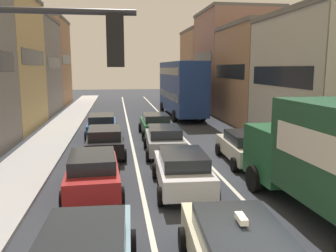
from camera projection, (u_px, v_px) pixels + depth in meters
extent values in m
cube|color=#B1B1B1|center=(59.00, 131.00, 24.86)|extent=(2.60, 64.00, 0.14)
cube|color=silver|center=(129.00, 130.00, 25.59)|extent=(0.16, 60.00, 0.01)
cube|color=silver|center=(175.00, 129.00, 26.08)|extent=(0.16, 60.00, 0.01)
cube|color=black|center=(34.00, 57.00, 25.71)|extent=(0.02, 7.04, 1.10)
cube|color=gray|center=(18.00, 68.00, 33.91)|extent=(7.00, 8.70, 9.06)
cube|color=black|center=(55.00, 63.00, 34.34)|extent=(0.02, 7.04, 1.10)
cube|color=#66605B|center=(14.00, 18.00, 33.14)|extent=(7.20, 8.70, 0.30)
cube|color=#9E7556|center=(37.00, 63.00, 42.42)|extent=(7.00, 8.70, 10.07)
cube|color=black|center=(67.00, 59.00, 42.84)|extent=(0.02, 7.04, 1.10)
cube|color=#66605B|center=(34.00, 19.00, 41.56)|extent=(7.20, 8.70, 0.30)
cube|color=#9E7556|center=(212.00, 68.00, 45.64)|extent=(7.00, 8.70, 9.04)
cube|color=black|center=(186.00, 64.00, 45.07)|extent=(0.02, 7.04, 1.10)
cube|color=#66605B|center=(213.00, 31.00, 44.88)|extent=(7.20, 8.70, 0.30)
cube|color=#936B5B|center=(235.00, 63.00, 36.97)|extent=(7.00, 8.70, 10.07)
cube|color=black|center=(202.00, 58.00, 36.38)|extent=(0.02, 7.04, 1.10)
cube|color=#66605B|center=(236.00, 12.00, 36.12)|extent=(7.20, 8.70, 0.30)
cube|color=#9E7556|center=(270.00, 76.00, 28.58)|extent=(7.00, 8.70, 7.69)
cube|color=black|center=(229.00, 71.00, 28.01)|extent=(0.02, 7.04, 1.10)
cube|color=#66605B|center=(272.00, 26.00, 27.92)|extent=(7.20, 8.70, 0.30)
cube|color=#B2ADA3|center=(336.00, 83.00, 20.02)|extent=(7.00, 8.70, 7.37)
cube|color=black|center=(278.00, 76.00, 19.45)|extent=(0.02, 7.04, 1.10)
cylinder|color=#2D2D33|center=(23.00, 10.00, 5.42)|extent=(3.50, 0.10, 0.10)
cube|color=black|center=(115.00, 41.00, 5.70)|extent=(0.28, 0.28, 0.84)
sphere|color=red|center=(115.00, 26.00, 5.80)|extent=(0.18, 0.18, 0.18)
sphere|color=#F2A519|center=(115.00, 42.00, 5.84)|extent=(0.18, 0.18, 0.18)
sphere|color=green|center=(116.00, 57.00, 5.89)|extent=(0.18, 0.18, 0.18)
cube|color=#1E5933|center=(287.00, 153.00, 12.88)|extent=(2.48, 2.48, 1.90)
cube|color=black|center=(272.00, 136.00, 13.99)|extent=(2.02, 0.10, 0.70)
cube|color=white|center=(320.00, 150.00, 8.84)|extent=(0.18, 4.48, 0.90)
cylinder|color=black|center=(254.00, 179.00, 12.90)|extent=(0.33, 0.97, 0.96)
cylinder|color=black|center=(313.00, 175.00, 13.32)|extent=(0.33, 0.97, 0.96)
cube|color=#1E2328|center=(241.00, 236.00, 6.92)|extent=(1.73, 2.50, 0.52)
cube|color=#F2EACC|center=(241.00, 218.00, 6.86)|extent=(0.19, 0.45, 0.12)
cylinder|color=black|center=(184.00, 240.00, 8.63)|extent=(0.26, 0.65, 0.64)
cylinder|color=black|center=(256.00, 237.00, 8.78)|extent=(0.26, 0.65, 0.64)
cube|color=#1E2328|center=(83.00, 244.00, 6.62)|extent=(1.67, 2.46, 0.52)
cylinder|color=black|center=(54.00, 247.00, 8.30)|extent=(0.24, 0.65, 0.64)
cylinder|color=black|center=(132.00, 243.00, 8.50)|extent=(0.24, 0.65, 0.64)
cube|color=silver|center=(182.00, 172.00, 13.03)|extent=(1.99, 4.38, 0.70)
cube|color=#1E2328|center=(183.00, 159.00, 12.75)|extent=(1.69, 2.48, 0.52)
cylinder|color=black|center=(155.00, 171.00, 14.43)|extent=(0.25, 0.65, 0.64)
cylinder|color=black|center=(199.00, 170.00, 14.62)|extent=(0.25, 0.65, 0.64)
cylinder|color=black|center=(161.00, 196.00, 11.56)|extent=(0.25, 0.65, 0.64)
cylinder|color=black|center=(215.00, 194.00, 11.75)|extent=(0.25, 0.65, 0.64)
cube|color=#A51E1E|center=(93.00, 175.00, 12.76)|extent=(2.00, 4.38, 0.70)
cube|color=#1E2328|center=(92.00, 161.00, 12.47)|extent=(1.70, 2.48, 0.52)
cylinder|color=black|center=(70.00, 174.00, 14.05)|extent=(0.25, 0.65, 0.64)
cylinder|color=black|center=(117.00, 171.00, 14.40)|extent=(0.25, 0.65, 0.64)
cylinder|color=black|center=(63.00, 200.00, 11.22)|extent=(0.25, 0.65, 0.64)
cylinder|color=black|center=(121.00, 196.00, 11.57)|extent=(0.25, 0.65, 0.64)
cube|color=gray|center=(164.00, 142.00, 18.47)|extent=(1.98, 4.37, 0.70)
cube|color=#1E2328|center=(164.00, 132.00, 18.18)|extent=(1.68, 2.47, 0.52)
cylinder|color=black|center=(146.00, 143.00, 19.87)|extent=(0.25, 0.65, 0.64)
cylinder|color=black|center=(178.00, 142.00, 20.06)|extent=(0.25, 0.65, 0.64)
cylinder|color=black|center=(148.00, 155.00, 17.00)|extent=(0.25, 0.65, 0.64)
cylinder|color=black|center=(186.00, 154.00, 17.19)|extent=(0.25, 0.65, 0.64)
cube|color=black|center=(105.00, 143.00, 18.17)|extent=(1.91, 4.35, 0.70)
cube|color=#1E2328|center=(105.00, 133.00, 17.89)|extent=(1.65, 2.45, 0.52)
cylinder|color=black|center=(88.00, 144.00, 19.49)|extent=(0.24, 0.65, 0.64)
cylinder|color=black|center=(122.00, 143.00, 19.81)|extent=(0.24, 0.65, 0.64)
cylinder|color=black|center=(85.00, 157.00, 16.65)|extent=(0.24, 0.65, 0.64)
cylinder|color=black|center=(124.00, 155.00, 16.97)|extent=(0.24, 0.65, 0.64)
cube|color=#19592D|center=(155.00, 126.00, 23.55)|extent=(1.83, 4.31, 0.70)
cube|color=#1E2328|center=(156.00, 118.00, 23.26)|extent=(1.60, 2.42, 0.52)
cylinder|color=black|center=(140.00, 128.00, 24.89)|extent=(0.22, 0.64, 0.64)
cylinder|color=black|center=(166.00, 127.00, 25.17)|extent=(0.22, 0.64, 0.64)
cylinder|color=black|center=(144.00, 135.00, 22.04)|extent=(0.22, 0.64, 0.64)
cylinder|color=black|center=(172.00, 134.00, 22.32)|extent=(0.22, 0.64, 0.64)
cube|color=#194C8C|center=(102.00, 127.00, 23.19)|extent=(1.84, 4.32, 0.70)
cube|color=#1E2328|center=(102.00, 119.00, 22.90)|extent=(1.61, 2.42, 0.52)
cylinder|color=black|center=(89.00, 128.00, 24.53)|extent=(0.23, 0.64, 0.64)
cylinder|color=black|center=(116.00, 128.00, 24.81)|extent=(0.23, 0.64, 0.64)
cylinder|color=black|center=(86.00, 136.00, 21.68)|extent=(0.23, 0.64, 0.64)
cylinder|color=black|center=(116.00, 136.00, 21.96)|extent=(0.23, 0.64, 0.64)
cube|color=beige|center=(245.00, 149.00, 16.82)|extent=(2.01, 4.38, 0.70)
cube|color=#1E2328|center=(246.00, 138.00, 16.53)|extent=(1.70, 2.48, 0.52)
cylinder|color=black|center=(218.00, 149.00, 18.23)|extent=(0.25, 0.65, 0.64)
cylinder|color=black|center=(253.00, 149.00, 18.40)|extent=(0.25, 0.65, 0.64)
cylinder|color=black|center=(234.00, 165.00, 15.35)|extent=(0.25, 0.65, 0.64)
cylinder|color=black|center=(275.00, 164.00, 15.53)|extent=(0.25, 0.65, 0.64)
cube|color=navy|center=(181.00, 98.00, 32.60)|extent=(2.73, 10.55, 2.40)
cube|color=black|center=(181.00, 95.00, 32.54)|extent=(2.75, 9.92, 0.70)
cube|color=navy|center=(181.00, 74.00, 32.22)|extent=(2.73, 10.55, 2.16)
cube|color=black|center=(182.00, 71.00, 32.18)|extent=(2.75, 9.92, 0.64)
cylinder|color=black|center=(162.00, 107.00, 36.26)|extent=(0.32, 1.01, 1.00)
cylinder|color=black|center=(186.00, 107.00, 36.68)|extent=(0.32, 1.01, 1.00)
cylinder|color=black|center=(174.00, 116.00, 29.52)|extent=(0.32, 1.01, 1.00)
cylinder|color=black|center=(203.00, 115.00, 29.94)|extent=(0.32, 1.01, 1.00)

